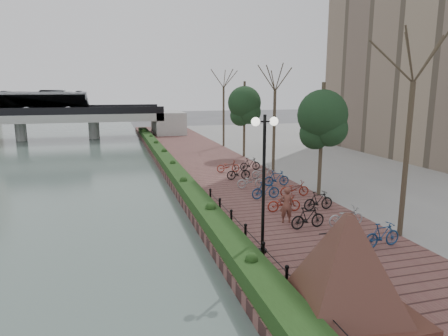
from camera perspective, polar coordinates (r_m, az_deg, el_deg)
name	(u,v)px	position (r m, az deg, el deg)	size (l,w,h in m)	color
ground	(234,294)	(13.75, 1.44, -17.52)	(220.00, 220.00, 0.00)	#59595B
promenade	(217,173)	(30.66, -0.99, -0.76)	(8.00, 75.00, 0.50)	brown
inland_pavement	(394,163)	(37.92, 23.10, 0.65)	(24.00, 75.00, 0.50)	gray
hedge	(168,163)	(32.32, -7.96, 0.75)	(1.10, 56.00, 0.60)	#1B3212
chain_fence	(254,243)	(15.51, 4.28, -10.62)	(0.10, 14.10, 0.70)	black
granite_monument	(346,264)	(11.64, 17.07, -12.94)	(5.40, 5.40, 2.85)	#4C2420
lamppost	(264,156)	(14.60, 5.75, 1.78)	(1.02, 0.32, 5.22)	black
motorcycle	(338,256)	(14.37, 15.98, -11.93)	(0.57, 1.82, 1.14)	black
pedestrian	(286,205)	(18.75, 8.90, -5.23)	(0.62, 0.41, 1.70)	brown
bicycle_parking	(280,190)	(23.02, 8.07, -3.08)	(2.40, 17.32, 1.00)	#9A9A9E
street_trees	(293,134)	(26.98, 9.89, 4.83)	(3.20, 37.12, 6.80)	#352C1F
bridge	(25,115)	(57.63, -26.57, 6.83)	(36.00, 10.77, 6.50)	#A4A59F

